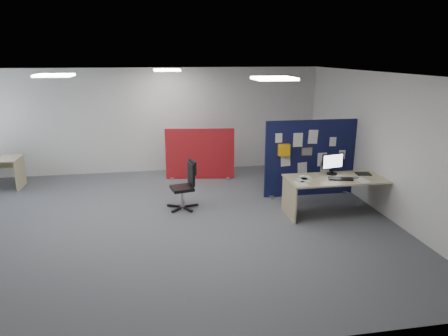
{
  "coord_description": "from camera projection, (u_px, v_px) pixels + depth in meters",
  "views": [
    {
      "loc": [
        0.21,
        -6.98,
        3.03
      ],
      "look_at": [
        1.4,
        0.0,
        1.0
      ],
      "focal_mm": 32.0,
      "sensor_mm": 36.0,
      "label": 1
    }
  ],
  "objects": [
    {
      "name": "wall_front",
      "position": [
        139.0,
        241.0,
        3.72
      ],
      "size": [
        9.0,
        0.02,
        2.7
      ],
      "primitive_type": "cube",
      "color": "silver",
      "rests_on": "floor"
    },
    {
      "name": "office_chair",
      "position": [
        187.0,
        182.0,
        8.01
      ],
      "size": [
        0.64,
        0.63,
        0.97
      ],
      "rotation": [
        0.0,
        0.0,
        0.2
      ],
      "color": "black",
      "rests_on": "floor"
    },
    {
      "name": "main_desk",
      "position": [
        335.0,
        185.0,
        7.76
      ],
      "size": [
        1.93,
        0.86,
        0.73
      ],
      "color": "tan",
      "rests_on": "floor"
    },
    {
      "name": "navy_divider",
      "position": [
        309.0,
        158.0,
        8.69
      ],
      "size": [
        2.03,
        0.3,
        1.68
      ],
      "color": "#0F0E35",
      "rests_on": "floor"
    },
    {
      "name": "monitor_main",
      "position": [
        333.0,
        163.0,
        7.84
      ],
      "size": [
        0.48,
        0.2,
        0.42
      ],
      "rotation": [
        0.0,
        0.0,
        0.21
      ],
      "color": "black",
      "rests_on": "main_desk"
    },
    {
      "name": "ceiling_lights",
      "position": [
        161.0,
        74.0,
        7.36
      ],
      "size": [
        4.1,
        4.1,
        0.04
      ],
      "color": "white",
      "rests_on": "ceiling"
    },
    {
      "name": "paper_tray",
      "position": [
        363.0,
        174.0,
        7.92
      ],
      "size": [
        0.31,
        0.26,
        0.01
      ],
      "primitive_type": "cube",
      "rotation": [
        0.0,
        0.0,
        -0.16
      ],
      "color": "black",
      "rests_on": "main_desk"
    },
    {
      "name": "mouse",
      "position": [
        356.0,
        178.0,
        7.63
      ],
      "size": [
        0.11,
        0.08,
        0.03
      ],
      "primitive_type": "cube",
      "rotation": [
        0.0,
        0.0,
        0.2
      ],
      "color": "#9A9A9F",
      "rests_on": "main_desk"
    },
    {
      "name": "keyboard",
      "position": [
        340.0,
        179.0,
        7.59
      ],
      "size": [
        0.48,
        0.29,
        0.02
      ],
      "primitive_type": "cube",
      "rotation": [
        0.0,
        0.0,
        -0.27
      ],
      "color": "black",
      "rests_on": "main_desk"
    },
    {
      "name": "ceiling",
      "position": [
        142.0,
        74.0,
        6.67
      ],
      "size": [
        9.0,
        7.0,
        0.02
      ],
      "primitive_type": "cube",
      "color": "white",
      "rests_on": "wall_back"
    },
    {
      "name": "wall_right",
      "position": [
        381.0,
        143.0,
        7.77
      ],
      "size": [
        0.02,
        7.0,
        2.7
      ],
      "primitive_type": "cube",
      "color": "silver",
      "rests_on": "floor"
    },
    {
      "name": "wall_back",
      "position": [
        148.0,
        121.0,
        10.36
      ],
      "size": [
        9.0,
        0.02,
        2.7
      ],
      "primitive_type": "cube",
      "color": "silver",
      "rests_on": "floor"
    },
    {
      "name": "desk_papers",
      "position": [
        318.0,
        180.0,
        7.53
      ],
      "size": [
        1.44,
        0.66,
        0.0
      ],
      "color": "white",
      "rests_on": "main_desk"
    },
    {
      "name": "red_divider",
      "position": [
        200.0,
        154.0,
        9.89
      ],
      "size": [
        1.69,
        0.3,
        1.28
      ],
      "rotation": [
        0.0,
        0.0,
        -0.14
      ],
      "color": "#A61615",
      "rests_on": "floor"
    },
    {
      "name": "floor",
      "position": [
        150.0,
        223.0,
        7.41
      ],
      "size": [
        9.0,
        9.0,
        0.0
      ],
      "primitive_type": "plane",
      "color": "#55585D",
      "rests_on": "ground"
    }
  ]
}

